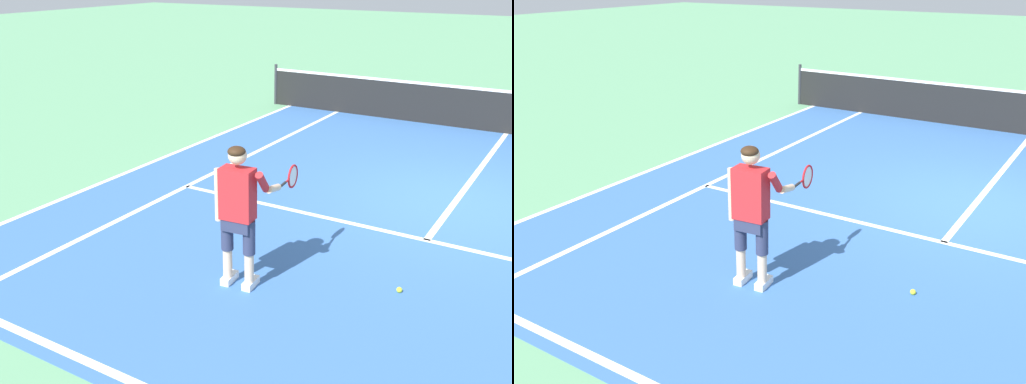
{
  "view_description": "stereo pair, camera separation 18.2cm",
  "coord_description": "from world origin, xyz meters",
  "views": [
    {
      "loc": [
        1.72,
        -9.09,
        3.52
      ],
      "look_at": [
        -1.56,
        -3.59,
        1.05
      ],
      "focal_mm": 41.16,
      "sensor_mm": 36.0,
      "label": 1
    },
    {
      "loc": [
        1.88,
        -8.99,
        3.52
      ],
      "look_at": [
        -1.56,
        -3.59,
        1.05
      ],
      "focal_mm": 41.16,
      "sensor_mm": 36.0,
      "label": 2
    }
  ],
  "objects": [
    {
      "name": "ground_plane",
      "position": [
        0.0,
        0.0,
        0.0
      ],
      "size": [
        80.0,
        80.0,
        0.0
      ],
      "primitive_type": "plane",
      "color": "#609E70"
    },
    {
      "name": "court_inner_surface",
      "position": [
        0.0,
        -0.59,
        0.0
      ],
      "size": [
        10.98,
        11.1,
        0.0
      ],
      "primitive_type": "cube",
      "color": "#3866A8",
      "rests_on": "ground"
    },
    {
      "name": "line_service",
      "position": [
        0.0,
        -1.64,
        0.0
      ],
      "size": [
        8.23,
        0.1,
        0.01
      ],
      "primitive_type": "cube",
      "color": "white",
      "rests_on": "ground"
    },
    {
      "name": "line_centre_service",
      "position": [
        0.0,
        1.56,
        0.0
      ],
      "size": [
        0.1,
        6.4,
        0.01
      ],
      "primitive_type": "cube",
      "color": "white",
      "rests_on": "ground"
    },
    {
      "name": "line_singles_left",
      "position": [
        -4.12,
        -0.59,
        0.0
      ],
      "size": [
        0.1,
        10.7,
        0.01
      ],
      "primitive_type": "cube",
      "color": "white",
      "rests_on": "ground"
    },
    {
      "name": "line_doubles_left",
      "position": [
        -5.49,
        -0.59,
        0.0
      ],
      "size": [
        0.1,
        10.7,
        0.01
      ],
      "primitive_type": "cube",
      "color": "white",
      "rests_on": "ground"
    },
    {
      "name": "tennis_net",
      "position": [
        0.0,
        4.76,
        0.5
      ],
      "size": [
        11.96,
        0.08,
        1.07
      ],
      "color": "#333338",
      "rests_on": "ground"
    },
    {
      "name": "tennis_player",
      "position": [
        -1.56,
        -3.97,
        0.99
      ],
      "size": [
        0.61,
        1.16,
        1.71
      ],
      "color": "white",
      "rests_on": "ground"
    },
    {
      "name": "tennis_ball_near_feet",
      "position": [
        0.11,
        -3.17,
        0.03
      ],
      "size": [
        0.07,
        0.07,
        0.07
      ],
      "primitive_type": "sphere",
      "color": "#CCE02D",
      "rests_on": "ground"
    }
  ]
}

